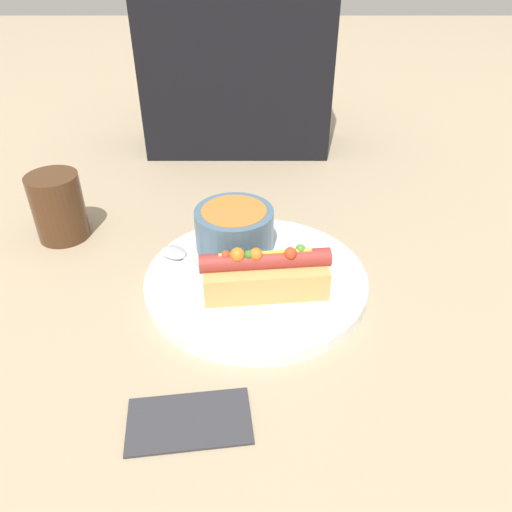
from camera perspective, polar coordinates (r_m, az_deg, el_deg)
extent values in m
plane|color=tan|center=(0.65, 0.00, -3.37)|extent=(4.00, 4.00, 0.00)
cylinder|color=white|center=(0.64, 0.00, -2.80)|extent=(0.29, 0.29, 0.02)
cube|color=tan|center=(0.61, 1.05, -2.45)|extent=(0.15, 0.07, 0.04)
cylinder|color=#9E332D|center=(0.59, 1.07, -0.52)|extent=(0.16, 0.04, 0.02)
sphere|color=#C63F1E|center=(0.58, 3.98, 0.32)|extent=(0.01, 0.01, 0.01)
sphere|color=#518C2D|center=(0.59, 5.11, 0.78)|extent=(0.01, 0.01, 0.01)
sphere|color=#387A28|center=(0.58, -0.83, 0.14)|extent=(0.01, 0.01, 0.01)
sphere|color=#C63F1E|center=(0.58, -3.48, 0.10)|extent=(0.01, 0.01, 0.01)
sphere|color=orange|center=(0.58, 0.34, 0.20)|extent=(0.02, 0.02, 0.02)
sphere|color=orange|center=(0.58, -2.12, 0.14)|extent=(0.02, 0.02, 0.02)
cylinder|color=gold|center=(0.58, 1.09, 0.35)|extent=(0.11, 0.02, 0.01)
cylinder|color=slate|center=(0.68, -2.51, 3.05)|extent=(0.11, 0.11, 0.06)
cylinder|color=#C67533|center=(0.67, -2.56, 4.68)|extent=(0.09, 0.09, 0.02)
cube|color=#B7B7BC|center=(0.64, -4.31, -2.29)|extent=(0.10, 0.08, 0.00)
ellipsoid|color=#B7B7BC|center=(0.68, -9.41, 0.41)|extent=(0.05, 0.05, 0.01)
cylinder|color=#4C2D19|center=(0.78, -21.73, 5.19)|extent=(0.07, 0.07, 0.10)
cube|color=#333338|center=(0.50, -7.54, -18.10)|extent=(0.12, 0.08, 0.01)
cube|color=black|center=(1.00, -2.44, 23.95)|extent=(0.35, 0.16, 0.43)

